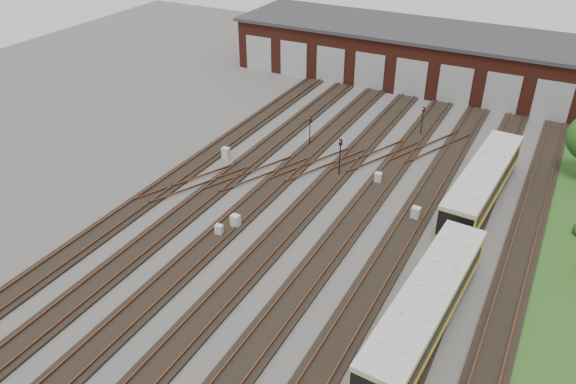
% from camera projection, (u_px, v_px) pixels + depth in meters
% --- Properties ---
extents(ground, '(120.00, 120.00, 0.00)m').
position_uv_depth(ground, '(286.00, 265.00, 38.42)').
color(ground, '#4B4946').
rests_on(ground, ground).
extents(track_network, '(30.40, 70.00, 0.33)m').
position_uv_depth(track_network, '(288.00, 258.00, 38.88)').
color(track_network, black).
rests_on(track_network, ground).
extents(maintenance_shed, '(51.00, 12.50, 6.35)m').
position_uv_depth(maintenance_shed, '(443.00, 58.00, 67.03)').
color(maintenance_shed, '#4C1C13').
rests_on(maintenance_shed, ground).
extents(metro_train, '(3.61, 46.75, 3.02)m').
position_uv_depth(metro_train, '(426.00, 308.00, 32.05)').
color(metro_train, black).
rests_on(metro_train, ground).
extents(signal_mast_0, '(0.27, 0.26, 3.02)m').
position_uv_depth(signal_mast_0, '(310.00, 127.00, 53.16)').
color(signal_mast_0, black).
rests_on(signal_mast_0, ground).
extents(signal_mast_1, '(0.29, 0.28, 3.54)m').
position_uv_depth(signal_mast_1, '(340.00, 153.00, 47.83)').
color(signal_mast_1, black).
rests_on(signal_mast_1, ground).
extents(signal_mast_2, '(0.26, 0.25, 3.04)m').
position_uv_depth(signal_mast_2, '(423.00, 118.00, 55.05)').
color(signal_mast_2, black).
rests_on(signal_mast_2, ground).
extents(signal_mast_3, '(0.27, 0.25, 3.11)m').
position_uv_depth(signal_mast_3, '(493.00, 152.00, 48.64)').
color(signal_mast_3, black).
rests_on(signal_mast_3, ground).
extents(relay_cabinet_0, '(0.59, 0.52, 0.90)m').
position_uv_depth(relay_cabinet_0, '(219.00, 230.00, 41.17)').
color(relay_cabinet_0, '#B6BABC').
rests_on(relay_cabinet_0, ground).
extents(relay_cabinet_1, '(0.67, 0.56, 1.11)m').
position_uv_depth(relay_cabinet_1, '(226.00, 153.00, 51.50)').
color(relay_cabinet_1, '#B6BABC').
rests_on(relay_cabinet_1, ground).
extents(relay_cabinet_2, '(0.68, 0.58, 1.08)m').
position_uv_depth(relay_cabinet_2, '(235.00, 221.00, 42.01)').
color(relay_cabinet_2, '#B6BABC').
rests_on(relay_cabinet_2, ground).
extents(relay_cabinet_3, '(0.69, 0.62, 0.99)m').
position_uv_depth(relay_cabinet_3, '(378.00, 178.00, 47.71)').
color(relay_cabinet_3, '#B6BABC').
rests_on(relay_cabinet_3, ground).
extents(relay_cabinet_4, '(0.71, 0.61, 1.09)m').
position_uv_depth(relay_cabinet_4, '(416.00, 213.00, 42.93)').
color(relay_cabinet_4, '#B6BABC').
rests_on(relay_cabinet_4, ground).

